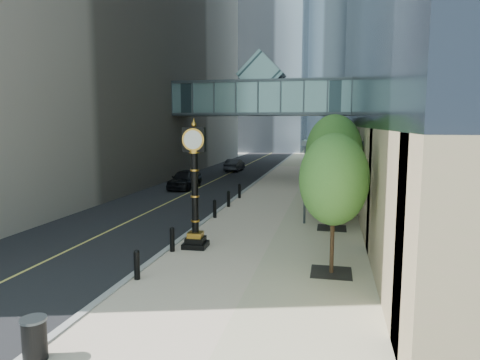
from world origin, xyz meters
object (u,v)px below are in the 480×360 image
Objects in this scene: car_near at (185,179)px; car_far at (235,165)px; pedestrian at (337,201)px; trash_bin at (35,340)px; street_clock at (195,194)px.

car_near is 13.30m from car_far.
trash_bin is at bearing 74.71° from pedestrian.
street_clock is 1.17× the size of car_near.
pedestrian is at bearing -33.05° from car_near.
car_near reaches higher than car_far.
car_near reaches higher than trash_bin.
car_far is (-4.22, 37.90, 0.18)m from trash_bin.
car_near is at bearing -27.16° from pedestrian.
trash_bin is 0.58× the size of pedestrian.
street_clock reaches higher than car_far.
street_clock is 9.16m from trash_bin.
car_far is at bearing 96.36° from trash_bin.
street_clock is at bearing 85.26° from trash_bin.
trash_bin is at bearing -97.26° from street_clock.
car_near is at bearing 102.08° from trash_bin.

